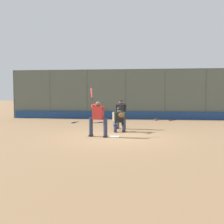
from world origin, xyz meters
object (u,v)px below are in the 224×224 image
batter_at_plate (98,118)px  spare_bat_third_base_side (74,122)px  fielding_glove_on_dirt (156,120)px  umpire_home (121,113)px  spare_bat_near_backstop (100,122)px  spare_bat_by_padding (171,120)px  catcher_behind_plate (119,119)px

batter_at_plate → spare_bat_third_base_side: batter_at_plate is taller
batter_at_plate → fielding_glove_on_dirt: bearing=-95.4°
umpire_home → spare_bat_near_backstop: 3.53m
batter_at_plate → spare_bat_near_backstop: (0.84, -5.90, -0.83)m
spare_bat_by_padding → spare_bat_third_base_side: 7.12m
batter_at_plate → catcher_behind_plate: 1.93m
batter_at_plate → umpire_home: batter_at_plate is taller
spare_bat_by_padding → fielding_glove_on_dirt: fielding_glove_on_dirt is taller
catcher_behind_plate → spare_bat_near_backstop: bearing=-77.9°
umpire_home → fielding_glove_on_dirt: bearing=-106.0°
batter_at_plate → spare_bat_third_base_side: bearing=-50.6°
spare_bat_third_base_side → umpire_home: bearing=66.6°
catcher_behind_plate → fielding_glove_on_dirt: (-2.23, -6.36, -0.60)m
fielding_glove_on_dirt → umpire_home: bearing=66.7°
spare_bat_near_backstop → spare_bat_third_base_side: size_ratio=0.76×
spare_bat_near_backstop → fielding_glove_on_dirt: 4.47m
catcher_behind_plate → spare_bat_third_base_side: bearing=-59.2°
batter_at_plate → catcher_behind_plate: (-0.82, -1.74, -0.20)m
umpire_home → spare_bat_third_base_side: size_ratio=1.87×
batter_at_plate → spare_bat_third_base_side: (2.54, -5.68, -0.83)m
spare_bat_near_backstop → umpire_home: bearing=-110.3°
batter_at_plate → spare_bat_by_padding: size_ratio=3.58×
catcher_behind_plate → fielding_glove_on_dirt: bearing=-119.0°
umpire_home → spare_bat_third_base_side: bearing=-32.3°
batter_at_plate → spare_bat_by_padding: bearing=-102.2°
catcher_behind_plate → spare_bat_third_base_side: 5.22m
catcher_behind_plate → umpire_home: size_ratio=0.79×
umpire_home → spare_bat_near_backstop: bearing=-53.8°
spare_bat_by_padding → fielding_glove_on_dirt: bearing=-48.7°
batter_at_plate → spare_bat_third_base_side: size_ratio=2.57×
umpire_home → spare_bat_by_padding: umpire_home is taller
batter_at_plate → fielding_glove_on_dirt: batter_at_plate is taller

